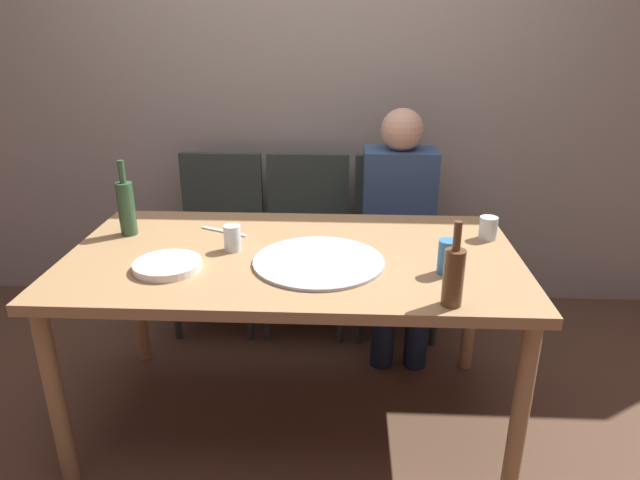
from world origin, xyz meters
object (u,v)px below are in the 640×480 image
Objects in this scene: tumbler_far at (232,238)px; chair_left at (219,229)px; dining_table at (293,270)px; tumbler_near at (488,228)px; table_knife at (224,231)px; wine_bottle at (454,275)px; beer_bottle at (126,207)px; chair_right at (396,232)px; guest_in_sweater at (399,219)px; pizza_tray at (319,261)px; chair_middle at (307,230)px; soda_can at (447,257)px; plate_stack at (168,265)px.

tumbler_far is 0.11× the size of chair_left.
dining_table is 18.52× the size of tumbler_near.
table_knife is (-1.07, 0.02, -0.04)m from tumbler_near.
beer_bottle reaches higher than wine_bottle.
wine_bottle is 1.29m from chair_right.
chair_right is at bearing -90.00° from guest_in_sweater.
wine_bottle is 0.89× the size of beer_bottle.
chair_middle is at bearing 96.77° from pizza_tray.
tumbler_near is at bearing 120.05° from guest_in_sweater.
guest_in_sweater is (0.47, -0.15, 0.13)m from chair_middle.
soda_can is (0.45, -0.06, 0.06)m from pizza_tray.
tumbler_near reaches higher than table_knife.
chair_left and chair_right have the same top height.
chair_left is at bearing 135.48° from soda_can.
guest_in_sweater is (-0.07, 1.09, -0.21)m from wine_bottle.
chair_middle is (0.22, 0.84, -0.28)m from tumbler_far.
wine_bottle is at bearing 113.39° from chair_middle.
soda_can is at bearing -14.49° from beer_bottle.
chair_middle is at bearing -89.23° from table_knife.
tumbler_near is at bearing -156.26° from table_knife.
plate_stack is at bearing -136.84° from tumbler_far.
chair_left is 0.94m from chair_right.
beer_bottle is at bearing 73.45° from chair_left.
soda_can is at bearing 94.91° from chair_right.
guest_in_sweater reaches higher than beer_bottle.
chair_right reaches higher than pizza_tray.
pizza_tray is 0.98m from chair_middle.
dining_table is 0.37m from table_knife.
soda_can is 0.88m from guest_in_sweater.
chair_middle is at bearing 113.39° from wine_bottle.
tumbler_far reaches higher than table_knife.
plate_stack is (-0.53, -0.08, 0.01)m from pizza_tray.
tumbler_far reaches higher than pizza_tray.
tumbler_near is 0.62m from guest_in_sweater.
chair_right reaches higher than tumbler_near.
chair_right reaches higher than soda_can.
chair_left is (-0.05, 1.03, -0.25)m from plate_stack.
beer_bottle reaches higher than chair_middle.
chair_middle is at bearing 138.96° from tumbler_near.
wine_bottle is at bearing 169.47° from table_knife.
chair_middle is (0.42, 1.03, -0.25)m from plate_stack.
wine_bottle reaches higher than tumbler_near.
beer_bottle is at bearing 127.79° from plate_stack.
pizza_tray is at bearing 171.85° from soda_can.
guest_in_sweater is (0.46, 0.71, -0.03)m from dining_table.
table_knife is 0.19× the size of guest_in_sweater.
pizza_tray is 1.99× the size of plate_stack.
tumbler_near is at bearing 22.41° from pizza_tray.
tumbler_far is 0.11× the size of chair_right.
table_knife is (-0.83, 0.59, -0.10)m from wine_bottle.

